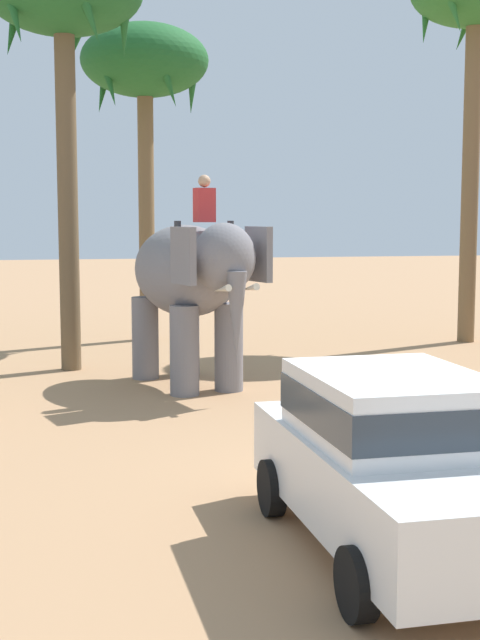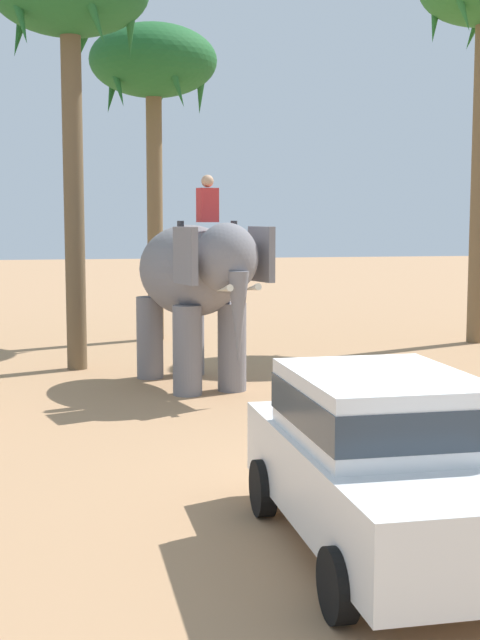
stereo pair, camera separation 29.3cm
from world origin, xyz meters
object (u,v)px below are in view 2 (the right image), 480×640
(elephant_with_mahout, at_px, (194,280))
(palm_tree_behind_elephant, at_px, (70,3))
(car_sedan_foreground, at_px, (382,456))
(palm_tree_far_back, at_px, (153,70))

(elephant_with_mahout, height_order, palm_tree_behind_elephant, palm_tree_behind_elephant)
(car_sedan_foreground, height_order, palm_tree_behind_elephant, palm_tree_behind_elephant)
(car_sedan_foreground, distance_m, elephant_with_mahout, 8.62)
(car_sedan_foreground, distance_m, palm_tree_behind_elephant, 12.96)
(car_sedan_foreground, xyz_separation_m, elephant_with_mahout, (-0.56, 8.54, 1.06))
(palm_tree_behind_elephant, bearing_deg, car_sedan_foreground, -76.11)
(car_sedan_foreground, bearing_deg, palm_tree_behind_elephant, 103.89)
(elephant_with_mahout, bearing_deg, car_sedan_foreground, -86.25)
(elephant_with_mahout, distance_m, palm_tree_far_back, 8.17)
(palm_tree_far_back, bearing_deg, palm_tree_behind_elephant, -115.96)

